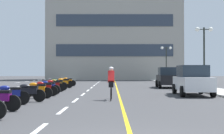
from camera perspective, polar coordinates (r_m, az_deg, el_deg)
name	(u,v)px	position (r m, az deg, el deg)	size (l,w,h in m)	color
ground_plane	(113,88)	(26.50, 0.28, -3.97)	(140.00, 140.00, 0.00)	#38383A
curb_left	(38,86)	(30.32, -13.52, -3.44)	(2.40, 72.00, 0.12)	#A8A8A3
curb_right	(188,86)	(30.40, 13.96, -3.43)	(2.40, 72.00, 0.12)	#A8A8A3
lane_dash_0	(36,131)	(7.82, -13.92, -11.46)	(0.14, 2.20, 0.01)	silver
lane_dash_1	(62,110)	(11.70, -9.19, -7.92)	(0.14, 2.20, 0.01)	silver
lane_dash_2	(75,100)	(15.64, -6.85, -6.13)	(0.14, 2.20, 0.01)	silver
lane_dash_3	(83,94)	(19.60, -5.47, -5.06)	(0.14, 2.20, 0.01)	silver
lane_dash_4	(88,90)	(23.58, -4.56, -4.35)	(0.14, 2.20, 0.01)	silver
lane_dash_5	(91,88)	(27.56, -3.91, -3.84)	(0.14, 2.20, 0.01)	silver
lane_dash_6	(94,86)	(31.55, -3.42, -3.46)	(0.14, 2.20, 0.01)	silver
lane_dash_7	(96,84)	(35.54, -3.05, -3.17)	(0.14, 2.20, 0.01)	silver
lane_dash_8	(97,83)	(39.53, -2.75, -2.93)	(0.14, 2.20, 0.01)	silver
lane_dash_9	(99,82)	(43.53, -2.50, -2.74)	(0.14, 2.20, 0.01)	silver
lane_dash_10	(100,81)	(47.52, -2.30, -2.58)	(0.14, 2.20, 0.01)	silver
lane_dash_11	(101,80)	(51.52, -2.13, -2.45)	(0.14, 2.20, 0.01)	silver
centre_line_yellow	(116,87)	(29.50, 0.73, -3.65)	(0.12, 66.00, 0.01)	gold
office_building	(114,34)	(55.43, 0.35, 6.20)	(22.93, 9.21, 16.48)	#9E998E
street_lamp_mid	(204,43)	(26.33, 16.61, 4.26)	(1.46, 0.36, 4.97)	black
street_lamp_far	(166,56)	(41.29, 9.94, 2.09)	(1.46, 0.36, 4.63)	black
parked_car_near	(192,80)	(19.30, 14.57, -2.39)	(2.06, 4.27, 1.82)	black
parked_car_mid	(167,77)	(27.88, 10.22, -1.92)	(2.09, 4.28, 1.82)	black
motorcycle_3	(9,94)	(13.94, -18.63, -4.80)	(1.67, 0.69, 0.92)	black
motorcycle_4	(27,92)	(15.23, -15.41, -4.48)	(1.70, 0.60, 0.92)	black
motorcycle_5	(36,90)	(17.08, -13.89, -4.09)	(1.70, 0.60, 0.92)	black
motorcycle_6	(43,88)	(18.51, -12.72, -3.84)	(1.70, 0.60, 0.92)	black
motorcycle_7	(47,87)	(19.93, -11.94, -3.63)	(1.68, 0.66, 0.92)	black
motorcycle_8	(52,85)	(22.08, -11.04, -3.36)	(1.64, 0.79, 0.92)	black
motorcycle_9	(55,84)	(23.67, -10.44, -3.19)	(1.67, 0.70, 0.92)	black
motorcycle_10	(56,84)	(25.10, -10.30, -3.05)	(1.70, 0.60, 0.92)	black
motorcycle_11	(62,83)	(26.96, -9.20, -2.90)	(1.68, 0.66, 0.92)	black
motorcycle_12	(63,82)	(28.87, -9.02, -2.77)	(1.70, 0.60, 0.92)	black
motorcycle_13	(67,81)	(30.59, -8.37, -2.66)	(1.70, 0.60, 0.92)	black
cyclist_rider	(111,83)	(15.62, -0.24, -2.89)	(0.42, 1.77, 1.71)	black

